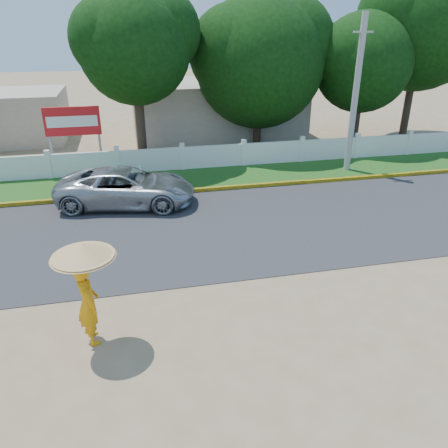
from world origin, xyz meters
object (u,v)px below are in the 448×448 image
(utility_pole, at_px, (355,96))
(vehicle, at_px, (126,187))
(billboard, at_px, (73,125))
(monk_with_parasol, at_px, (85,279))

(utility_pole, bearing_deg, vehicle, -167.79)
(utility_pole, bearing_deg, billboard, 167.44)
(utility_pole, xyz_separation_m, vehicle, (-10.32, -2.23, -2.71))
(vehicle, bearing_deg, monk_with_parasol, -175.26)
(monk_with_parasol, height_order, billboard, billboard)
(monk_with_parasol, relative_size, billboard, 0.82)
(monk_with_parasol, distance_m, billboard, 13.00)
(monk_with_parasol, bearing_deg, billboard, 95.83)
(monk_with_parasol, bearing_deg, utility_pole, 42.12)
(monk_with_parasol, bearing_deg, vehicle, 83.60)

